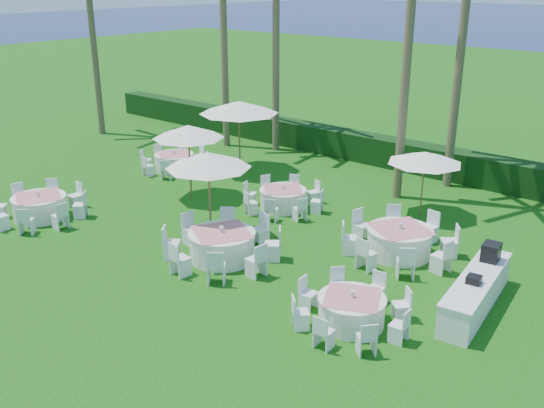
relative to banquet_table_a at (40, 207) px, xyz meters
The scene contains 18 objects.
ground 5.63m from the banquet_table_a, ahead, with size 120.00×120.00×0.00m, color #0F500D.
hedge 14.08m from the banquet_table_a, 66.86° to the left, with size 34.00×1.00×1.20m, color black.
banquet_table_a is the anchor object (origin of this frame).
banquet_table_b 7.18m from the banquet_table_a, 13.23° to the left, with size 3.42×3.42×1.02m.
banquet_table_c 11.84m from the banquet_table_a, ahead, with size 2.83×2.83×0.87m.
banquet_table_d 6.60m from the banquet_table_a, 95.08° to the left, with size 2.86×2.86×0.88m.
banquet_table_e 8.31m from the banquet_table_a, 45.87° to the left, with size 2.81×2.81×0.88m.
banquet_table_f 11.98m from the banquet_table_a, 25.54° to the left, with size 3.37×3.37×1.01m.
umbrella_a 5.70m from the banquet_table_a, 63.35° to the left, with size 2.59×2.59×2.72m.
umbrella_b 6.51m from the banquet_table_a, 24.62° to the left, with size 2.63×2.63×2.77m.
umbrella_c 8.80m from the banquet_table_a, 79.57° to the left, with size 3.29×3.29×2.95m.
umbrella_d 13.10m from the banquet_table_a, 41.01° to the left, with size 2.51×2.51×2.24m.
buffet_table 14.23m from the banquet_table_a, 14.83° to the left, with size 1.21×3.82×1.33m.
palm_a 12.54m from the banquet_table_a, 98.64° to the left, with size 4.34×4.30×11.80m.
palm_b 12.81m from the banquet_table_a, 86.85° to the left, with size 4.38×4.22×9.54m.
palm_c 14.13m from the banquet_table_a, 49.19° to the left, with size 4.30×4.34×12.22m.
palm_d 15.89m from the banquet_table_a, 52.67° to the left, with size 4.40×3.96×9.47m.
palm_f 12.78m from the banquet_table_a, 134.53° to the left, with size 4.40×4.17×9.16m.
Camera 1 is at (12.75, -10.67, 7.73)m, focal length 40.00 mm.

